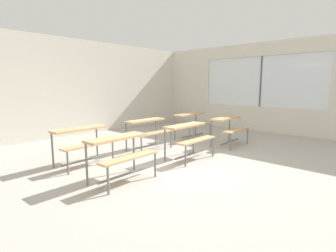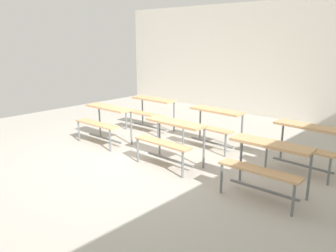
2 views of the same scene
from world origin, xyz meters
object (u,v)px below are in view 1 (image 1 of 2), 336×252
Objects in this scene: desk_bench_r0c2 at (229,124)px; desk_bench_r1c2 at (192,120)px; desk_bench_r0c0 at (121,148)px; desk_bench_r1c1 at (148,127)px; desk_bench_r0c1 at (189,133)px; desk_bench_r1c0 at (82,137)px.

desk_bench_r0c2 is 1.01× the size of desk_bench_r1c2.
desk_bench_r0c0 is 3.53m from desk_bench_r0c2.
desk_bench_r1c1 is (1.78, 1.24, 0.00)m from desk_bench_r0c0.
desk_bench_r0c2 and desk_bench_r1c1 have the same top height.
desk_bench_r0c2 is 2.15m from desk_bench_r1c1.
desk_bench_r1c2 is (3.57, 1.25, 0.00)m from desk_bench_r0c0.
desk_bench_r0c2 is at bearing -35.25° from desk_bench_r1c1.
desk_bench_r1c2 is at bearing 85.48° from desk_bench_r0c2.
desk_bench_r0c0 is 1.81m from desk_bench_r0c1.
desk_bench_r0c2 is at bearing -0.76° from desk_bench_r0c1.
desk_bench_r0c1 is at bearing -2.18° from desk_bench_r0c0.
desk_bench_r0c1 is 0.99× the size of desk_bench_r1c0.
desk_bench_r0c1 and desk_bench_r1c0 have the same top height.
desk_bench_r0c1 and desk_bench_r0c2 have the same top height.
desk_bench_r0c0 and desk_bench_r1c2 have the same top height.
desk_bench_r1c0 is (-3.51, 1.28, 0.00)m from desk_bench_r0c2.
desk_bench_r0c1 is at bearing -143.37° from desk_bench_r1c2.
desk_bench_r1c1 and desk_bench_r1c2 have the same top height.
desk_bench_r0c0 is at bearing 178.99° from desk_bench_r0c1.
desk_bench_r0c2 is at bearing -90.83° from desk_bench_r1c2.
desk_bench_r0c1 is (1.81, -0.01, 0.00)m from desk_bench_r0c0.
desk_bench_r1c0 is at bearing 179.43° from desk_bench_r1c1.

